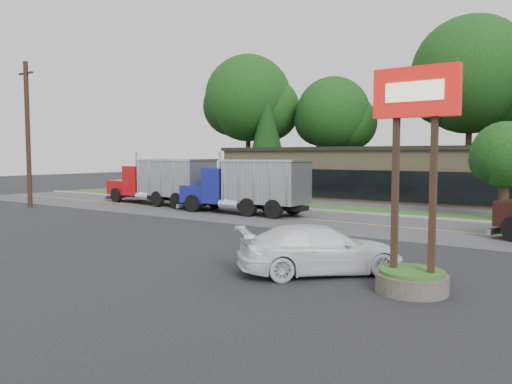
# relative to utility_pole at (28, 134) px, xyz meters

# --- Properties ---
(ground) EXTENTS (140.00, 140.00, 0.00)m
(ground) POSITION_rel_utility_pole_xyz_m (18.00, -3.50, -5.09)
(ground) COLOR #2B2B2F
(ground) RESTS_ON ground
(road) EXTENTS (60.00, 8.00, 0.02)m
(road) POSITION_rel_utility_pole_xyz_m (18.00, 5.50, -5.09)
(road) COLOR #5B5B60
(road) RESTS_ON ground
(center_line) EXTENTS (60.00, 0.12, 0.01)m
(center_line) POSITION_rel_utility_pole_xyz_m (18.00, 5.50, -5.09)
(center_line) COLOR gold
(center_line) RESTS_ON ground
(curb) EXTENTS (60.00, 0.30, 0.12)m
(curb) POSITION_rel_utility_pole_xyz_m (18.00, 9.70, -5.09)
(curb) COLOR #9E9E99
(curb) RESTS_ON ground
(grass_verge) EXTENTS (60.00, 3.40, 0.03)m
(grass_verge) POSITION_rel_utility_pole_xyz_m (18.00, 11.50, -5.09)
(grass_verge) COLOR #336422
(grass_verge) RESTS_ON ground
(far_parking) EXTENTS (60.00, 7.00, 0.02)m
(far_parking) POSITION_rel_utility_pole_xyz_m (18.00, 16.50, -5.09)
(far_parking) COLOR #5B5B60
(far_parking) RESTS_ON ground
(strip_mall) EXTENTS (32.00, 12.00, 4.00)m
(strip_mall) POSITION_rel_utility_pole_xyz_m (20.00, 22.50, -3.09)
(strip_mall) COLOR #947F5B
(strip_mall) RESTS_ON ground
(utility_pole) EXTENTS (1.60, 0.32, 10.00)m
(utility_pole) POSITION_rel_utility_pole_xyz_m (0.00, 0.00, 0.00)
(utility_pole) COLOR #382619
(utility_pole) RESTS_ON ground
(bilo_sign) EXTENTS (2.20, 1.90, 5.95)m
(bilo_sign) POSITION_rel_utility_pole_xyz_m (28.50, -6.00, -3.07)
(bilo_sign) COLOR #6B6054
(bilo_sign) RESTS_ON ground
(tree_far_a) EXTENTS (10.71, 10.08, 15.28)m
(tree_far_a) POSITION_rel_utility_pole_xyz_m (-1.84, 28.63, 4.66)
(tree_far_a) COLOR #382619
(tree_far_a) RESTS_ON ground
(tree_far_b) EXTENTS (8.51, 8.01, 12.14)m
(tree_far_b) POSITION_rel_utility_pole_xyz_m (8.13, 30.60, 2.65)
(tree_far_b) COLOR #382619
(tree_far_b) RESTS_ON ground
(tree_far_c) EXTENTS (11.54, 10.86, 16.46)m
(tree_far_c) POSITION_rel_utility_pole_xyz_m (22.18, 30.64, 5.41)
(tree_far_c) COLOR #382619
(tree_far_c) RESTS_ON ground
(evergreen_left) EXTENTS (4.88, 4.88, 11.10)m
(evergreen_left) POSITION_rel_utility_pole_xyz_m (2.00, 26.50, 1.01)
(evergreen_left) COLOR #382619
(evergreen_left) RESTS_ON ground
(tree_verge) EXTENTS (3.87, 3.64, 5.52)m
(tree_verge) POSITION_rel_utility_pole_xyz_m (28.06, 11.55, -1.59)
(tree_verge) COLOR #382619
(tree_verge) RESTS_ON ground
(dump_truck_red) EXTENTS (10.30, 3.58, 3.36)m
(dump_truck_red) POSITION_rel_utility_pole_xyz_m (6.35, 6.55, -3.28)
(dump_truck_red) COLOR black
(dump_truck_red) RESTS_ON ground
(dump_truck_blue) EXTENTS (8.66, 2.86, 3.36)m
(dump_truck_blue) POSITION_rel_utility_pole_xyz_m (14.74, 5.66, -3.29)
(dump_truck_blue) COLOR black
(dump_truck_blue) RESTS_ON ground
(rally_car) EXTENTS (5.08, 5.16, 1.49)m
(rally_car) POSITION_rel_utility_pole_xyz_m (25.50, -5.51, -4.35)
(rally_car) COLOR white
(rally_car) RESTS_ON ground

